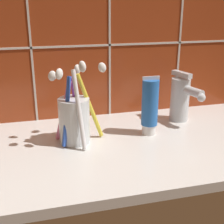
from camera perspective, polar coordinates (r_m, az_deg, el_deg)
name	(u,v)px	position (r cm, az deg, el deg)	size (l,w,h in cm)	color
sink_counter	(122,147)	(69.02, 1.80, -6.43)	(77.67, 38.17, 2.00)	silver
tile_wall_backsplash	(101,18)	(80.68, -1.98, 16.79)	(87.67, 1.72, 54.43)	#933819
toothbrush_cup	(74,117)	(67.53, -6.88, -0.94)	(12.93, 10.53, 18.87)	silver
toothpaste_tube	(150,106)	(71.31, 6.93, 1.08)	(3.96, 3.77, 13.70)	white
sink_faucet	(181,98)	(80.94, 12.59, 2.58)	(5.43, 10.89, 12.67)	silver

